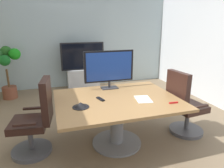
% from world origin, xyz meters
% --- Properties ---
extents(ground_plane, '(7.70, 7.70, 0.00)m').
position_xyz_m(ground_plane, '(0.00, 0.00, 0.00)').
color(ground_plane, '#7A664C').
extents(wall_back_glass_partition, '(5.38, 0.10, 2.95)m').
position_xyz_m(wall_back_glass_partition, '(0.00, 3.35, 1.47)').
color(wall_back_glass_partition, '#9EB2B7').
rests_on(wall_back_glass_partition, ground).
extents(conference_table, '(1.77, 1.38, 0.75)m').
position_xyz_m(conference_table, '(0.03, -0.02, 0.57)').
color(conference_table, olive).
rests_on(conference_table, ground).
extents(office_chair_left, '(0.62, 0.60, 1.09)m').
position_xyz_m(office_chair_left, '(-1.13, 0.11, 0.46)').
color(office_chair_left, '#4C4C51').
rests_on(office_chair_left, ground).
extents(office_chair_right, '(0.62, 0.60, 1.09)m').
position_xyz_m(office_chair_right, '(1.19, -0.05, 0.46)').
color(office_chair_right, '#4C4C51').
rests_on(office_chair_right, ground).
extents(tv_monitor, '(0.84, 0.18, 0.64)m').
position_xyz_m(tv_monitor, '(0.06, 0.50, 1.10)').
color(tv_monitor, '#333338').
rests_on(tv_monitor, conference_table).
extents(wall_display_unit, '(1.20, 0.36, 1.31)m').
position_xyz_m(wall_display_unit, '(0.02, 3.00, 0.44)').
color(wall_display_unit, '#B7BABC').
rests_on(wall_display_unit, ground).
extents(potted_plant, '(0.65, 0.57, 1.28)m').
position_xyz_m(potted_plant, '(-1.88, 2.69, 0.81)').
color(potted_plant, brown).
rests_on(potted_plant, ground).
extents(conference_phone, '(0.22, 0.22, 0.07)m').
position_xyz_m(conference_phone, '(-0.53, -0.19, 0.78)').
color(conference_phone, black).
rests_on(conference_phone, conference_table).
extents(remote_control, '(0.10, 0.18, 0.02)m').
position_xyz_m(remote_control, '(-0.22, 0.01, 0.75)').
color(remote_control, black).
rests_on(remote_control, conference_table).
extents(whiteboard_marker, '(0.13, 0.02, 0.02)m').
position_xyz_m(whiteboard_marker, '(0.71, -0.43, 0.76)').
color(whiteboard_marker, red).
rests_on(whiteboard_marker, conference_table).
extents(paper_notepad, '(0.26, 0.33, 0.01)m').
position_xyz_m(paper_notepad, '(0.38, -0.17, 0.75)').
color(paper_notepad, white).
rests_on(paper_notepad, conference_table).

